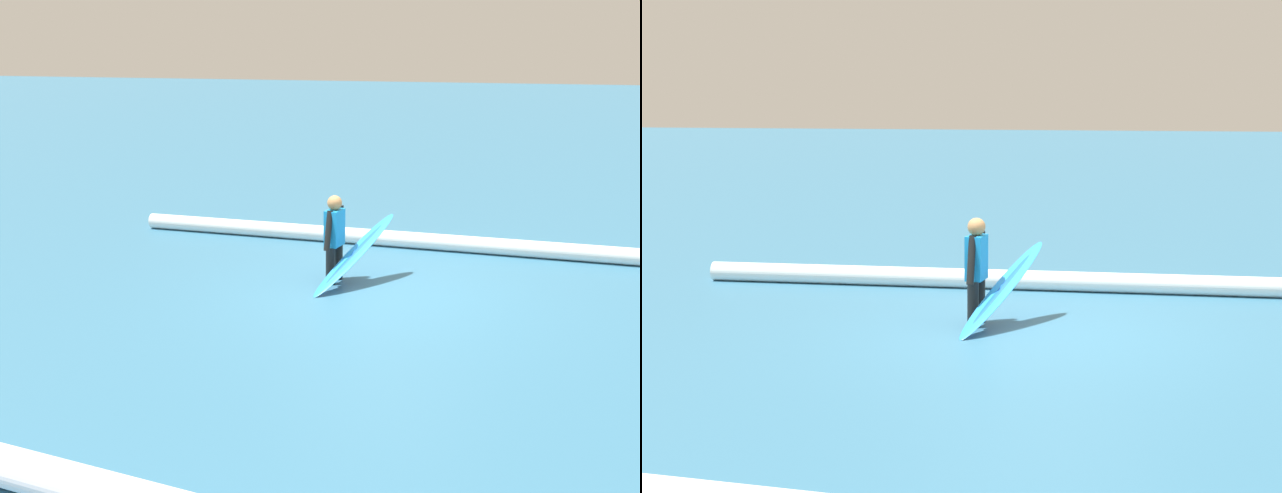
# 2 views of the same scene
# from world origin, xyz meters

# --- Properties ---
(ground_plane) EXTENTS (135.48, 135.48, 0.00)m
(ground_plane) POSITION_xyz_m (0.00, 0.00, 0.00)
(ground_plane) COLOR #32698A
(surfer) EXTENTS (0.24, 0.61, 1.32)m
(surfer) POSITION_xyz_m (0.83, -0.27, 0.73)
(surfer) COLOR black
(surfer) RESTS_ON ground_plane
(surfboard) EXTENTS (1.01, 1.68, 0.97)m
(surfboard) POSITION_xyz_m (0.50, -0.24, 0.47)
(surfboard) COLOR #268CE5
(surfboard) RESTS_ON ground_plane
(wave_crest_foreground) EXTENTS (15.71, 0.84, 0.28)m
(wave_crest_foreground) POSITION_xyz_m (-2.57, -2.66, 0.14)
(wave_crest_foreground) COLOR white
(wave_crest_foreground) RESTS_ON ground_plane
(wave_crest_midground) EXTENTS (14.62, 1.19, 0.33)m
(wave_crest_midground) POSITION_xyz_m (1.12, 5.72, 0.17)
(wave_crest_midground) COLOR white
(wave_crest_midground) RESTS_ON ground_plane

